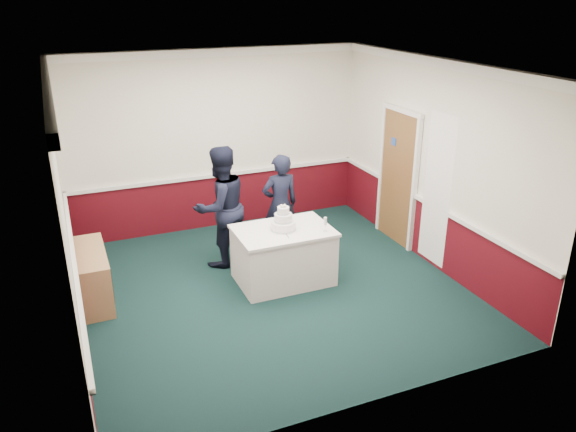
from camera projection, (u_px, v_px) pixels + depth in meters
name	position (u px, v px, depth m)	size (l,w,h in m)	color
ground	(272.00, 289.00, 7.75)	(5.00, 5.00, 0.00)	#132E2E
room_shell	(260.00, 140.00, 7.56)	(5.00, 5.00, 3.00)	silver
sideboard	(93.00, 276.00, 7.37)	(0.41, 1.20, 0.70)	#AA8152
cake_table	(283.00, 255.00, 7.84)	(1.32, 0.92, 0.79)	white
wedding_cake	(283.00, 222.00, 7.65)	(0.35, 0.35, 0.36)	white
cake_knife	(287.00, 235.00, 7.51)	(0.01, 0.22, 0.01)	silver
champagne_flute	(325.00, 222.00, 7.58)	(0.05, 0.05, 0.21)	silver
person_man	(221.00, 207.00, 8.17)	(0.88, 0.69, 1.81)	black
person_woman	(280.00, 205.00, 8.57)	(0.58, 0.38, 1.59)	black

